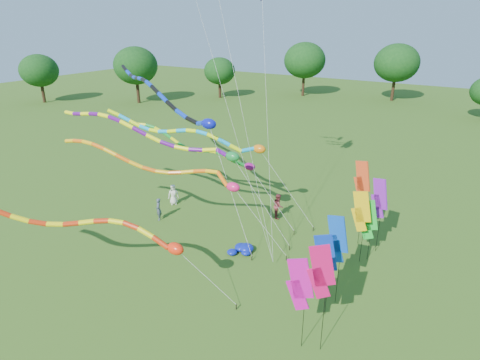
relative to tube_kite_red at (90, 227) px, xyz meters
The scene contains 20 objects.
ground 6.06m from the tube_kite_red, 33.52° to the left, with size 160.00×160.00×0.00m, color #2A5316.
tree_ring 3.98m from the tube_kite_red, 60.06° to the left, with size 119.27×114.81×9.57m.
tube_kite_red is the anchor object (origin of this frame).
tube_kite_orange 6.11m from the tube_kite_red, 93.61° to the left, with size 13.78×3.39×6.68m.
tube_kite_purple 7.92m from the tube_kite_red, 104.58° to the left, with size 15.99×2.55×7.99m.
tube_kite_blue 11.81m from the tube_kite_red, 111.63° to the left, with size 17.06×7.68×9.92m.
tube_kite_cyan 9.45m from the tube_kite_red, 91.35° to the left, with size 13.24×4.24×7.84m.
tube_kite_green 10.24m from the tube_kite_red, 93.12° to the left, with size 12.13×0.97×6.52m.
banner_pole_blue_b 11.66m from the tube_kite_red, 28.54° to the left, with size 1.16×0.18×4.70m.
banner_pole_green 14.67m from the tube_kite_red, 43.83° to the left, with size 1.15×0.32×3.77m.
banner_pole_orange 14.10m from the tube_kite_red, 43.39° to the left, with size 1.16×0.14×4.40m.
banner_pole_magenta_a 10.19m from the tube_kite_red, 10.92° to the left, with size 1.13×0.41×4.37m.
banner_pole_blue_a 11.05m from the tube_kite_red, 23.21° to the left, with size 1.13×0.43×4.29m.
banner_pole_violet 15.69m from the tube_kite_red, 46.75° to the left, with size 1.10×0.51×4.63m.
banner_pole_magenta_b 10.96m from the tube_kite_red, 11.38° to the left, with size 1.09×0.56×5.10m.
banner_pole_red 15.14m from the tube_kite_red, 50.73° to the left, with size 1.13×0.44×5.40m.
blue_nylon_heap 8.71m from the tube_kite_red, 58.66° to the left, with size 1.53×1.17×0.41m.
person_a 11.10m from the tube_kite_red, 110.03° to the left, with size 0.77×0.50×1.57m, color silver.
person_b 8.64m from the tube_kite_red, 110.87° to the left, with size 0.58×0.38×1.58m, color #404A5A.
person_c 13.18m from the tube_kite_red, 71.98° to the left, with size 0.86×0.67×1.76m, color maroon.
Camera 1 is at (10.94, -13.25, 12.96)m, focal length 30.00 mm.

